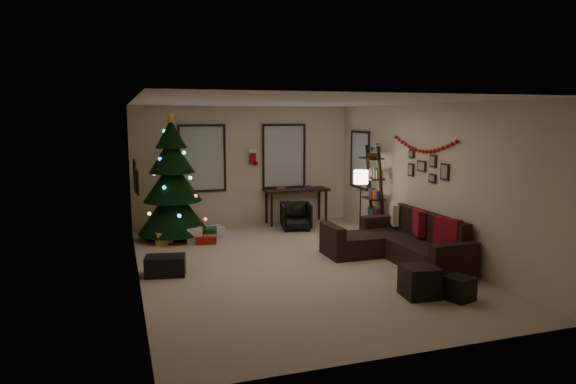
% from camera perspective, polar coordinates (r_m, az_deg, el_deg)
% --- Properties ---
extents(floor, '(7.00, 7.00, 0.00)m').
position_cam_1_polar(floor, '(8.76, 0.62, -8.04)').
color(floor, '#BBA78D').
rests_on(floor, ground).
extents(ceiling, '(7.00, 7.00, 0.00)m').
position_cam_1_polar(ceiling, '(8.40, 0.65, 9.91)').
color(ceiling, white).
rests_on(ceiling, floor).
extents(wall_back, '(5.00, 0.00, 5.00)m').
position_cam_1_polar(wall_back, '(11.82, -4.91, 2.88)').
color(wall_back, beige).
rests_on(wall_back, floor).
extents(wall_front, '(5.00, 0.00, 5.00)m').
position_cam_1_polar(wall_front, '(5.34, 13.01, -4.02)').
color(wall_front, beige).
rests_on(wall_front, floor).
extents(wall_left, '(0.00, 7.00, 7.00)m').
position_cam_1_polar(wall_left, '(8.02, -16.50, -0.03)').
color(wall_left, beige).
rests_on(wall_left, floor).
extents(wall_right, '(0.00, 7.00, 7.00)m').
position_cam_1_polar(wall_right, '(9.58, 14.93, 1.35)').
color(wall_right, beige).
rests_on(wall_right, floor).
extents(window_back_left, '(1.05, 0.06, 1.50)m').
position_cam_1_polar(window_back_left, '(11.59, -9.47, 3.68)').
color(window_back_left, '#728CB2').
rests_on(window_back_left, wall_back).
extents(window_back_right, '(1.05, 0.06, 1.50)m').
position_cam_1_polar(window_back_right, '(12.03, -0.47, 3.97)').
color(window_back_right, '#728CB2').
rests_on(window_back_right, wall_back).
extents(window_right_wall, '(0.06, 0.90, 1.30)m').
position_cam_1_polar(window_right_wall, '(11.75, 8.01, 3.54)').
color(window_right_wall, '#728CB2').
rests_on(window_right_wall, wall_right).
extents(christmas_tree, '(1.42, 1.42, 2.63)m').
position_cam_1_polar(christmas_tree, '(10.62, -12.64, 0.68)').
color(christmas_tree, black).
rests_on(christmas_tree, floor).
extents(presents, '(1.50, 1.00, 0.30)m').
position_cam_1_polar(presents, '(10.55, -10.68, -4.68)').
color(presents, silver).
rests_on(presents, floor).
extents(sofa, '(1.70, 2.49, 0.83)m').
position_cam_1_polar(sofa, '(9.22, 12.26, -5.67)').
color(sofa, black).
rests_on(sofa, floor).
extents(pillow_red_a, '(0.24, 0.48, 0.46)m').
position_cam_1_polar(pillow_red_a, '(8.62, 17.24, -4.30)').
color(pillow_red_a, maroon).
rests_on(pillow_red_a, sofa).
extents(pillow_red_b, '(0.26, 0.46, 0.44)m').
position_cam_1_polar(pillow_red_b, '(9.30, 14.24, -3.27)').
color(pillow_red_b, maroon).
rests_on(pillow_red_b, sofa).
extents(pillow_cream, '(0.25, 0.41, 0.40)m').
position_cam_1_polar(pillow_cream, '(10.00, 11.67, -2.44)').
color(pillow_cream, beige).
rests_on(pillow_cream, sofa).
extents(ottoman_near, '(0.50, 0.50, 0.43)m').
position_cam_1_polar(ottoman_near, '(7.44, 14.31, -9.56)').
color(ottoman_near, black).
rests_on(ottoman_near, floor).
extents(ottoman_far, '(0.43, 0.43, 0.32)m').
position_cam_1_polar(ottoman_far, '(7.48, 18.36, -10.06)').
color(ottoman_far, black).
rests_on(ottoman_far, floor).
extents(desk, '(1.50, 0.54, 0.81)m').
position_cam_1_polar(desk, '(11.95, 0.92, -0.09)').
color(desk, black).
rests_on(desk, floor).
extents(desk_chair, '(0.68, 0.65, 0.61)m').
position_cam_1_polar(desk_chair, '(11.34, 0.89, -2.66)').
color(desk_chair, black).
rests_on(desk_chair, floor).
extents(bookshelf, '(0.30, 0.55, 1.88)m').
position_cam_1_polar(bookshelf, '(10.84, 9.53, -0.03)').
color(bookshelf, black).
rests_on(bookshelf, floor).
extents(potted_plant, '(0.55, 0.53, 0.47)m').
position_cam_1_polar(potted_plant, '(10.86, 9.33, 4.71)').
color(potted_plant, '#4C4C4C').
rests_on(potted_plant, bookshelf).
extents(floor_lamp, '(0.29, 0.29, 1.39)m').
position_cam_1_polar(floor_lamp, '(10.59, 8.04, 1.17)').
color(floor_lamp, black).
rests_on(floor_lamp, floor).
extents(art_map, '(0.04, 0.60, 0.50)m').
position_cam_1_polar(art_map, '(8.68, -16.58, 1.77)').
color(art_map, black).
rests_on(art_map, wall_left).
extents(art_abstract, '(0.04, 0.45, 0.35)m').
position_cam_1_polar(art_abstract, '(7.69, -16.33, 1.12)').
color(art_abstract, black).
rests_on(art_abstract, wall_left).
extents(gallery, '(0.03, 1.25, 0.54)m').
position_cam_1_polar(gallery, '(9.48, 15.12, 2.62)').
color(gallery, black).
rests_on(gallery, wall_right).
extents(garland, '(0.08, 1.90, 0.30)m').
position_cam_1_polar(garland, '(9.52, 14.72, 5.06)').
color(garland, '#A5140C').
rests_on(garland, wall_right).
extents(stocking_left, '(0.20, 0.05, 0.36)m').
position_cam_1_polar(stocking_left, '(11.82, -5.64, 3.79)').
color(stocking_left, '#990F0C').
rests_on(stocking_left, wall_back).
extents(stocking_right, '(0.20, 0.05, 0.36)m').
position_cam_1_polar(stocking_right, '(11.73, -3.89, 3.90)').
color(stocking_right, '#990F0C').
rests_on(stocking_right, wall_back).
extents(storage_bin, '(0.67, 0.51, 0.31)m').
position_cam_1_polar(storage_bin, '(8.39, -13.40, -7.93)').
color(storage_bin, black).
rests_on(storage_bin, floor).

